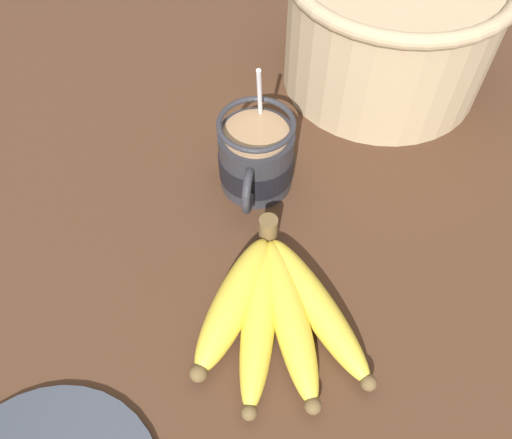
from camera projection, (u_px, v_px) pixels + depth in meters
table at (226, 200)px, 59.65cm from camera, size 96.35×96.35×2.53cm
coffee_mug at (256, 159)px, 56.33cm from camera, size 12.72×8.64×15.03cm
banana_bunch at (274, 309)px, 48.06cm from camera, size 20.18×18.15×4.18cm
woven_basket at (390, 26)px, 64.02cm from camera, size 27.93×27.93×15.93cm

